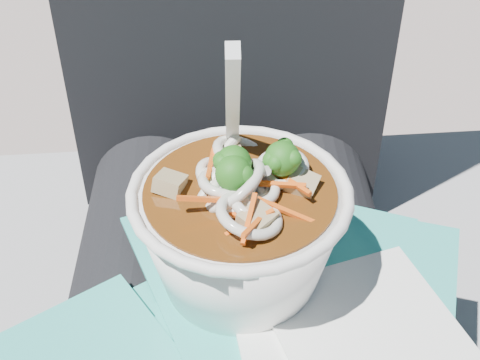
{
  "coord_description": "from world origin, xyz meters",
  "views": [
    {
      "loc": [
        -0.01,
        -0.37,
        0.98
      ],
      "look_at": [
        0.0,
        0.0,
        0.67
      ],
      "focal_mm": 50.0,
      "sensor_mm": 36.0,
      "label": 1
    }
  ],
  "objects_px": {
    "lap": "(235,345)",
    "udon_bowl": "(240,224)",
    "person_body": "(233,244)",
    "plastic_bag": "(251,321)"
  },
  "relations": [
    {
      "from": "lap",
      "to": "person_body",
      "type": "height_order",
      "value": "person_body"
    },
    {
      "from": "udon_bowl",
      "to": "lap",
      "type": "bearing_deg",
      "value": -139.51
    },
    {
      "from": "lap",
      "to": "udon_bowl",
      "type": "xyz_separation_m",
      "value": [
        0.0,
        0.0,
        0.14
      ]
    },
    {
      "from": "lap",
      "to": "udon_bowl",
      "type": "distance_m",
      "value": 0.14
    },
    {
      "from": "person_body",
      "to": "plastic_bag",
      "type": "xyz_separation_m",
      "value": [
        0.01,
        -0.13,
        0.04
      ]
    },
    {
      "from": "lap",
      "to": "plastic_bag",
      "type": "xyz_separation_m",
      "value": [
        0.01,
        -0.04,
        0.08
      ]
    },
    {
      "from": "lap",
      "to": "person_body",
      "type": "xyz_separation_m",
      "value": [
        0.0,
        0.09,
        0.03
      ]
    },
    {
      "from": "udon_bowl",
      "to": "plastic_bag",
      "type": "bearing_deg",
      "value": -78.97
    },
    {
      "from": "lap",
      "to": "udon_bowl",
      "type": "relative_size",
      "value": 2.3
    },
    {
      "from": "person_body",
      "to": "udon_bowl",
      "type": "relative_size",
      "value": 4.64
    }
  ]
}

